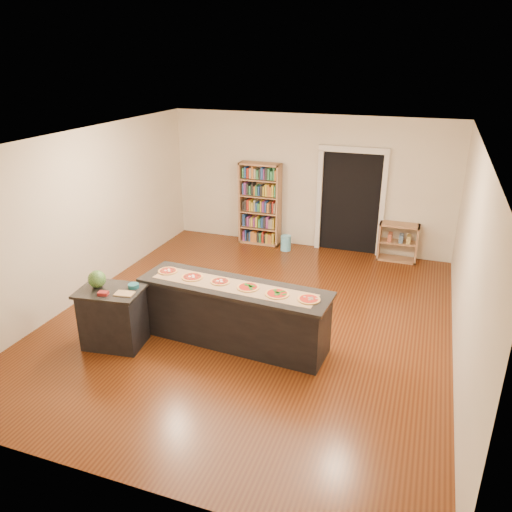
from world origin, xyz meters
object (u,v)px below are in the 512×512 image
(waste_bin, at_px, (286,243))
(bookshelf, at_px, (260,204))
(side_counter, at_px, (113,317))
(low_shelf, at_px, (398,242))
(kitchen_island, at_px, (234,314))
(watermelon, at_px, (97,279))

(waste_bin, bearing_deg, bookshelf, 160.73)
(side_counter, relative_size, bookshelf, 0.49)
(side_counter, relative_size, waste_bin, 2.75)
(side_counter, distance_m, bookshelf, 4.70)
(side_counter, distance_m, low_shelf, 5.83)
(bookshelf, relative_size, low_shelf, 2.31)
(low_shelf, height_order, waste_bin, low_shelf)
(side_counter, distance_m, waste_bin, 4.59)
(kitchen_island, bearing_deg, low_shelf, 68.14)
(waste_bin, bearing_deg, side_counter, -105.91)
(side_counter, xyz_separation_m, bookshelf, (0.59, 4.64, 0.45))
(kitchen_island, bearing_deg, waste_bin, 99.13)
(kitchen_island, xyz_separation_m, side_counter, (-1.59, -0.63, -0.02))
(side_counter, xyz_separation_m, watermelon, (-0.20, 0.01, 0.56))
(bookshelf, distance_m, waste_bin, 1.02)
(low_shelf, relative_size, waste_bin, 2.41)
(side_counter, height_order, watermelon, watermelon)
(side_counter, bearing_deg, bookshelf, 75.15)
(kitchen_island, bearing_deg, watermelon, -156.91)
(bookshelf, xyz_separation_m, waste_bin, (0.67, -0.23, -0.73))
(kitchen_island, relative_size, low_shelf, 3.57)
(watermelon, bearing_deg, kitchen_island, 19.08)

